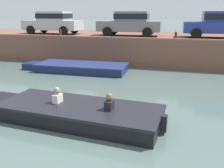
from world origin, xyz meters
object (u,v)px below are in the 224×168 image
object	(u,v)px
car_centre_blue	(218,23)
mooring_bollard_mid	(176,35)
boat_moored_west_navy	(78,67)
car_left_inner_grey	(130,23)
mooring_bollard_west	(60,33)
motorboat_passing	(72,112)
car_leftmost_silver	(53,22)

from	to	relation	value
car_centre_blue	mooring_bollard_mid	xyz separation A→B (m)	(-2.33, -1.67, -0.61)
car_centre_blue	boat_moored_west_navy	bearing A→B (deg)	-153.39
car_left_inner_grey	mooring_bollard_west	world-z (taller)	car_left_inner_grey
boat_moored_west_navy	car_centre_blue	distance (m)	8.64
mooring_bollard_mid	car_centre_blue	bearing A→B (deg)	35.56
mooring_bollard_west	mooring_bollard_mid	xyz separation A→B (m)	(7.10, 0.00, 0.00)
motorboat_passing	car_centre_blue	world-z (taller)	car_centre_blue
car_left_inner_grey	boat_moored_west_navy	bearing A→B (deg)	-120.08
car_centre_blue	car_left_inner_grey	bearing A→B (deg)	179.99
boat_moored_west_navy	motorboat_passing	xyz separation A→B (m)	(2.44, -6.11, 0.03)
mooring_bollard_mid	car_leftmost_silver	bearing A→B (deg)	168.86
motorboat_passing	car_left_inner_grey	xyz separation A→B (m)	(-0.28, 9.84, 2.27)
car_leftmost_silver	car_left_inner_grey	size ratio (longest dim) A/B	0.99
boat_moored_west_navy	motorboat_passing	bearing A→B (deg)	-68.20
mooring_bollard_mid	car_left_inner_grey	bearing A→B (deg)	150.48
motorboat_passing	mooring_bollard_mid	bearing A→B (deg)	71.93
mooring_bollard_west	car_centre_blue	bearing A→B (deg)	10.03
car_leftmost_silver	car_centre_blue	world-z (taller)	same
motorboat_passing	mooring_bollard_west	world-z (taller)	mooring_bollard_west
motorboat_passing	car_leftmost_silver	bearing A→B (deg)	120.51
car_left_inner_grey	mooring_bollard_west	size ratio (longest dim) A/B	9.20
boat_moored_west_navy	car_left_inner_grey	size ratio (longest dim) A/B	1.45
car_centre_blue	mooring_bollard_mid	distance (m)	2.93
mooring_bollard_west	mooring_bollard_mid	world-z (taller)	same
boat_moored_west_navy	motorboat_passing	distance (m)	6.58
car_left_inner_grey	motorboat_passing	bearing A→B (deg)	-88.35
car_leftmost_silver	boat_moored_west_navy	bearing A→B (deg)	-48.03
car_leftmost_silver	mooring_bollard_mid	distance (m)	8.65
motorboat_passing	mooring_bollard_west	bearing A→B (deg)	118.51
boat_moored_west_navy	motorboat_passing	size ratio (longest dim) A/B	0.99
car_left_inner_grey	mooring_bollard_west	distance (m)	4.52
boat_moored_west_navy	mooring_bollard_mid	xyz separation A→B (m)	(5.11, 2.06, 1.70)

